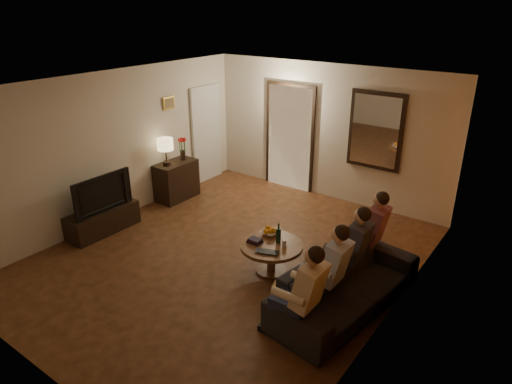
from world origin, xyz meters
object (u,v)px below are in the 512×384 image
Objects in this scene: sofa at (346,285)px; coffee_table at (271,258)px; person_a at (304,299)px; dresser at (176,180)px; table_lamp at (166,152)px; laptop at (266,254)px; tv at (99,192)px; tv_stand at (103,220)px; person_d at (369,236)px; person_b at (329,275)px; wine_bottle at (279,233)px; bowl at (270,233)px; person_c at (351,254)px; dog at (292,289)px.

sofa reaches higher than coffee_table.
dresser is at bearing 152.71° from person_a.
table_lamp reaches higher than coffee_table.
laptop is at bearing 105.59° from sofa.
tv_stand is at bearing 0.00° from tv.
table_lamp is 0.60× the size of coffee_table.
sofa is (4.24, -1.24, -0.05)m from dresser.
coffee_table is (-1.23, 0.13, -0.10)m from sofa.
laptop is (-1.03, -1.05, -0.14)m from person_d.
sofa is at bearing -6.08° from coffee_table.
dresser is at bearing 159.64° from person_b.
table_lamp is at bearing 84.60° from sofa.
dresser is 4.67m from person_a.
wine_bottle is at bearing 87.01° from sofa.
table_lamp is 3.24m from coffee_table.
person_d is 1.42m from coffee_table.
dresser is at bearing 175.35° from person_d.
sofa is at bearing -13.98° from bowl.
laptop is (0.05, -0.38, -0.14)m from wine_bottle.
person_d is (4.14, 1.41, 0.40)m from tv_stand.
tv is at bearing 104.99° from sofa.
tv_stand is at bearing -177.05° from person_b.
person_a is 1.58m from coffee_table.
person_c is 1.32m from bowl.
person_a is at bearing -46.31° from wine_bottle.
sofa is 0.42m from person_c.
sofa is 8.61× the size of bowl.
dresser is 0.70× the size of person_b.
person_d is 4.63× the size of bowl.
person_b is at bearing -1.90° from dog.
dresser is 0.94× the size of coffee_table.
person_d reaches higher than laptop.
bowl is (2.83, 0.86, 0.28)m from tv_stand.
tv reaches higher than sofa.
dog is (-0.55, -0.41, -0.05)m from sofa.
person_b is 1.00× the size of person_c.
table_lamp is 4.03m from dog.
dog is 1.70× the size of laptop.
laptop is at bearing -24.01° from dresser.
wine_bottle is at bearing 133.69° from person_a.
table_lamp is 2.96m from bowl.
coffee_table is 3.47× the size of bowl.
laptop is at bearing -20.54° from table_lamp.
laptop is (3.11, -1.17, -0.56)m from table_lamp.
tv_stand is 2.97m from bowl.
person_d is (0.00, 1.20, 0.00)m from person_b.
person_d reaches higher than tv.
person_d is at bearing 22.73° from bowl.
person_b reaches higher than wine_bottle.
coffee_table is 2.90× the size of wine_bottle.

